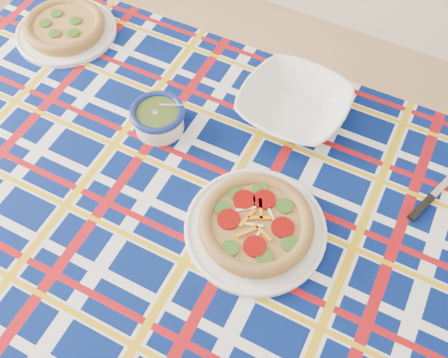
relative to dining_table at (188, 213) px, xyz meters
The scene contains 7 objects.
dining_table is the anchor object (origin of this frame).
tablecloth 0.02m from the dining_table, 63.43° to the left, with size 1.58×1.00×0.10m, color #041554, non-canonical shape.
main_focaccia_plate 0.20m from the dining_table, ahead, with size 0.31×0.31×0.06m, color #A7783B, non-canonical shape.
pesto_bowl 0.24m from the dining_table, 138.42° to the left, with size 0.13×0.13×0.08m, color #273D10, non-canonical shape.
serving_bowl 0.36m from the dining_table, 71.43° to the left, with size 0.26×0.26×0.06m, color white.
second_focaccia_plate 0.64m from the dining_table, 151.99° to the left, with size 0.28×0.28×0.05m, color #A7783B, non-canonical shape.
table_knife 0.58m from the dining_table, 31.26° to the left, with size 0.21×0.02×0.01m, color silver, non-canonical shape.
Camera 1 is at (0.48, -0.05, 1.67)m, focal length 40.00 mm.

